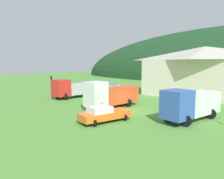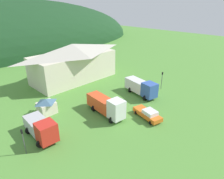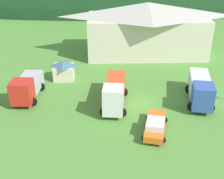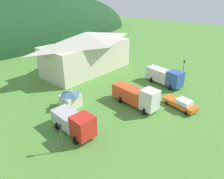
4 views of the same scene
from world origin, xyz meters
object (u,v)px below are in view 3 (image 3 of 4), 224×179
Objects in this scene: depot_building at (147,28)px; play_shed_cream at (64,70)px; traffic_cone_near_pickup at (148,119)px; crane_truck_red at (27,87)px; service_pickup_orange at (155,125)px; heavy_rig_white at (115,92)px; box_truck_blue at (201,89)px.

play_shed_cream is at bearing -142.19° from depot_building.
traffic_cone_near_pickup is (10.61, -10.77, -1.43)m from play_shed_cream.
crane_truck_red reaches higher than service_pickup_orange.
depot_building is 23.76m from service_pickup_orange.
service_pickup_orange is (14.81, -7.56, -0.83)m from crane_truck_red.
heavy_rig_white reaches higher than play_shed_cream.
heavy_rig_white is 1.03× the size of box_truck_blue.
crane_truck_red is at bearing -136.81° from depot_building.
crane_truck_red is at bearing -103.27° from service_pickup_orange.
depot_building is 2.65× the size of box_truck_blue.
box_truck_blue is 1.40× the size of service_pickup_orange.
traffic_cone_near_pickup is (-2.39, -20.86, -4.53)m from depot_building.
heavy_rig_white is 1.45× the size of service_pickup_orange.
play_shed_cream reaches higher than traffic_cone_near_pickup.
crane_truck_red reaches higher than play_shed_cream.
box_truck_blue is (4.36, -17.20, -2.73)m from depot_building.
crane_truck_red is 21.26m from box_truck_blue.
box_truck_blue is at bearing -75.79° from depot_building.
box_truck_blue is (17.36, -7.11, 0.37)m from play_shed_cream.
box_truck_blue reaches higher than traffic_cone_near_pickup.
crane_truck_red is 10.82× the size of traffic_cone_near_pickup.
play_shed_cream reaches higher than service_pickup_orange.
heavy_rig_white is (-6.06, -17.79, -2.72)m from depot_building.
depot_building is 17.95m from box_truck_blue.
heavy_rig_white is at bearing -47.97° from play_shed_cream.
service_pickup_orange is (-2.05, -23.39, -3.70)m from depot_building.
box_truck_blue is 8.96m from service_pickup_orange.
box_truck_blue is 12.72× the size of traffic_cone_near_pickup.
depot_building is 33.74× the size of traffic_cone_near_pickup.
box_truck_blue is at bearing -22.27° from play_shed_cream.
box_truck_blue is (21.22, -1.37, 0.14)m from crane_truck_red.
play_shed_cream is 0.53× the size of service_pickup_orange.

